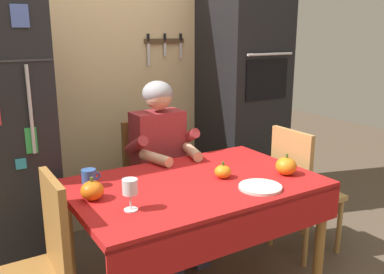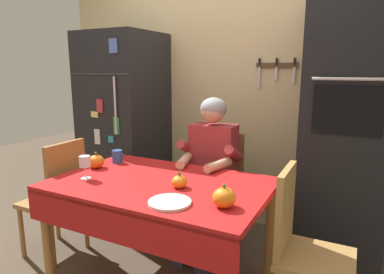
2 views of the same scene
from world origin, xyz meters
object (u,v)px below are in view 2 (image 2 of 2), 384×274
(chair_behind_person, at_px, (219,182))
(chair_right_side, at_px, (302,243))
(seated_person, at_px, (210,162))
(pumpkin_large, at_px, (96,161))
(coffee_mug, at_px, (117,156))
(pumpkin_medium, at_px, (224,198))
(wine_glass, at_px, (85,163))
(pumpkin_small, at_px, (179,182))
(serving_tray, at_px, (170,202))
(refrigerator, at_px, (125,126))
(chair_left_side, at_px, (59,194))
(dining_table, at_px, (158,195))
(wall_oven, at_px, (347,126))

(chair_behind_person, distance_m, chair_right_side, 1.09)
(seated_person, bearing_deg, chair_right_side, -34.06)
(pumpkin_large, bearing_deg, coffee_mug, 76.20)
(pumpkin_medium, bearing_deg, chair_behind_person, 113.80)
(seated_person, relative_size, pumpkin_large, 10.29)
(wine_glass, distance_m, pumpkin_small, 0.66)
(serving_tray, bearing_deg, pumpkin_large, 158.22)
(refrigerator, height_order, serving_tray, refrigerator)
(chair_left_side, distance_m, pumpkin_large, 0.43)
(pumpkin_medium, bearing_deg, serving_tray, -161.70)
(chair_left_side, bearing_deg, pumpkin_medium, -5.88)
(dining_table, xyz_separation_m, pumpkin_small, (0.17, -0.02, 0.12))
(chair_behind_person, xyz_separation_m, chair_right_side, (0.80, -0.73, 0.00))
(wall_oven, relative_size, serving_tray, 8.86)
(wall_oven, height_order, coffee_mug, wall_oven)
(coffee_mug, distance_m, pumpkin_large, 0.19)
(dining_table, bearing_deg, pumpkin_small, -6.09)
(dining_table, xyz_separation_m, seated_person, (0.10, 0.60, 0.08))
(chair_left_side, relative_size, pumpkin_medium, 7.21)
(chair_left_side, height_order, coffee_mug, chair_left_side)
(chair_left_side, distance_m, coffee_mug, 0.53)
(pumpkin_small, bearing_deg, dining_table, 173.91)
(pumpkin_large, height_order, pumpkin_small, pumpkin_large)
(pumpkin_medium, distance_m, pumpkin_small, 0.39)
(coffee_mug, bearing_deg, wine_glass, -80.64)
(seated_person, xyz_separation_m, chair_right_side, (0.80, -0.54, -0.23))
(wall_oven, bearing_deg, wine_glass, -144.76)
(pumpkin_medium, xyz_separation_m, serving_tray, (-0.28, -0.09, -0.05))
(dining_table, height_order, coffee_mug, coffee_mug)
(coffee_mug, bearing_deg, chair_left_side, -142.34)
(wall_oven, height_order, chair_left_side, wall_oven)
(seated_person, height_order, pumpkin_large, seated_person)
(seated_person, xyz_separation_m, coffee_mug, (-0.64, -0.35, 0.05))
(pumpkin_large, bearing_deg, chair_right_side, -0.30)
(pumpkin_medium, bearing_deg, coffee_mug, 158.20)
(coffee_mug, relative_size, serving_tray, 0.45)
(refrigerator, bearing_deg, serving_tray, -43.82)
(chair_right_side, distance_m, coffee_mug, 1.48)
(seated_person, distance_m, chair_right_side, 0.99)
(chair_right_side, bearing_deg, dining_table, -176.08)
(chair_behind_person, height_order, chair_left_side, same)
(coffee_mug, distance_m, pumpkin_small, 0.76)
(chair_behind_person, distance_m, wine_glass, 1.16)
(coffee_mug, xyz_separation_m, serving_tray, (0.78, -0.52, -0.04))
(wall_oven, xyz_separation_m, wine_glass, (-1.52, -1.08, -0.20))
(chair_right_side, distance_m, chair_left_side, 1.80)
(pumpkin_medium, bearing_deg, refrigerator, 144.45)
(wall_oven, bearing_deg, refrigerator, -178.86)
(chair_behind_person, relative_size, chair_left_side, 1.00)
(chair_behind_person, height_order, pumpkin_medium, chair_behind_person)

